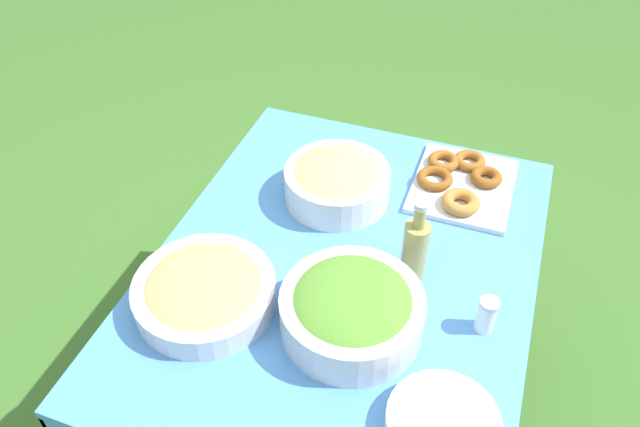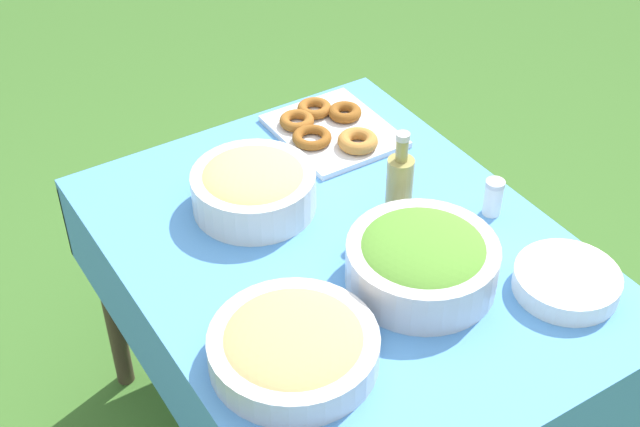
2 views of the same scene
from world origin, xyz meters
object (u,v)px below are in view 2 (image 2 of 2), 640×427
object	(u,v)px
pasta_bowl	(254,186)
plate_stack	(567,281)
olive_oil_bottle	(399,185)
bread_bowl	(294,346)
salad_bowl	(422,260)
donut_platter	(331,129)

from	to	relation	value
pasta_bowl	plate_stack	size ratio (longest dim) A/B	1.30
olive_oil_bottle	plate_stack	bearing A→B (deg)	-158.44
plate_stack	bread_bowl	size ratio (longest dim) A/B	0.67
pasta_bowl	bread_bowl	size ratio (longest dim) A/B	0.87
plate_stack	bread_bowl	distance (m)	0.61
bread_bowl	olive_oil_bottle	bearing A→B (deg)	-59.64
salad_bowl	olive_oil_bottle	xyz separation A→B (m)	(0.21, -0.09, 0.03)
plate_stack	olive_oil_bottle	size ratio (longest dim) A/B	0.97
salad_bowl	pasta_bowl	xyz separation A→B (m)	(0.42, 0.18, -0.00)
plate_stack	donut_platter	bearing A→B (deg)	7.59
olive_oil_bottle	bread_bowl	bearing A→B (deg)	120.36
salad_bowl	plate_stack	world-z (taller)	salad_bowl
pasta_bowl	plate_stack	world-z (taller)	pasta_bowl
salad_bowl	plate_stack	bearing A→B (deg)	-126.75
salad_bowl	donut_platter	bearing A→B (deg)	-14.00
donut_platter	plate_stack	size ratio (longest dim) A/B	1.49
salad_bowl	donut_platter	xyz separation A→B (m)	(0.58, -0.14, -0.05)
plate_stack	salad_bowl	bearing A→B (deg)	53.25
olive_oil_bottle	bread_bowl	size ratio (longest dim) A/B	0.69
plate_stack	bread_bowl	bearing A→B (deg)	77.00
salad_bowl	pasta_bowl	world-z (taller)	salad_bowl
donut_platter	olive_oil_bottle	distance (m)	0.38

